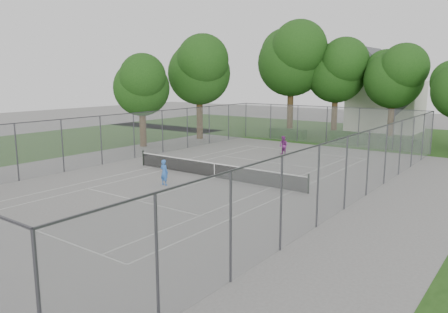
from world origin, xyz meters
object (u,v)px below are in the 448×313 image
Objects in this scene: house at (386,98)px; girl_player at (164,172)px; tennis_net at (214,170)px; woman_player at (283,146)px.

house is 6.30× the size of girl_player.
house is (1.18, 30.78, 3.32)m from tennis_net.
woman_player is (-1.65, -21.11, -3.07)m from house.
girl_player is at bearing -94.01° from house.
tennis_net is at bearing -108.93° from girl_player.
girl_player reaches higher than tennis_net.
tennis_net is at bearing -92.19° from house.
tennis_net is at bearing -68.93° from woman_player.
house reaches higher than woman_player.
woman_player is (0.73, 12.87, 0.01)m from girl_player.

